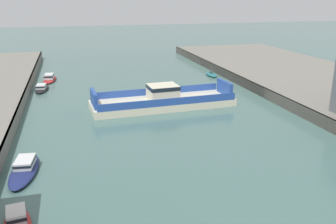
{
  "coord_description": "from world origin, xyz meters",
  "views": [
    {
      "loc": [
        -11.83,
        -17.44,
        16.61
      ],
      "look_at": [
        0.0,
        27.12,
        2.0
      ],
      "focal_mm": 39.61,
      "sensor_mm": 36.0,
      "label": 1
    }
  ],
  "objects_px": {
    "moored_boat_far_right": "(17,222)",
    "moored_boat_mid_right": "(211,74)",
    "moored_boat_near_right": "(24,168)",
    "moored_boat_mid_left": "(42,88)",
    "moored_boat_near_left": "(50,78)",
    "chain_ferry": "(163,100)"
  },
  "relations": [
    {
      "from": "moored_boat_far_right",
      "to": "moored_boat_mid_right",
      "type": "bearing_deg",
      "value": 54.54
    },
    {
      "from": "moored_boat_near_right",
      "to": "moored_boat_mid_left",
      "type": "relative_size",
      "value": 1.15
    },
    {
      "from": "moored_boat_mid_left",
      "to": "moored_boat_mid_right",
      "type": "height_order",
      "value": "moored_boat_mid_left"
    },
    {
      "from": "moored_boat_near_left",
      "to": "moored_boat_far_right",
      "type": "bearing_deg",
      "value": -90.47
    },
    {
      "from": "chain_ferry",
      "to": "moored_boat_mid_left",
      "type": "xyz_separation_m",
      "value": [
        -18.84,
        15.67,
        -0.62
      ]
    },
    {
      "from": "moored_boat_far_right",
      "to": "chain_ferry",
      "type": "bearing_deg",
      "value": 56.84
    },
    {
      "from": "moored_boat_near_left",
      "to": "moored_boat_near_right",
      "type": "distance_m",
      "value": 41.9
    },
    {
      "from": "moored_boat_near_right",
      "to": "moored_boat_mid_right",
      "type": "relative_size",
      "value": 1.57
    },
    {
      "from": "moored_boat_mid_right",
      "to": "moored_boat_far_right",
      "type": "height_order",
      "value": "moored_boat_far_right"
    },
    {
      "from": "moored_boat_near_left",
      "to": "moored_boat_mid_left",
      "type": "bearing_deg",
      "value": -98.0
    },
    {
      "from": "moored_boat_mid_left",
      "to": "moored_boat_far_right",
      "type": "relative_size",
      "value": 1.16
    },
    {
      "from": "moored_boat_near_left",
      "to": "moored_boat_mid_right",
      "type": "distance_m",
      "value": 33.67
    },
    {
      "from": "moored_boat_mid_right",
      "to": "moored_boat_far_right",
      "type": "distance_m",
      "value": 58.4
    },
    {
      "from": "moored_boat_far_right",
      "to": "moored_boat_near_right",
      "type": "bearing_deg",
      "value": 92.32
    },
    {
      "from": "chain_ferry",
      "to": "moored_boat_mid_right",
      "type": "distance_m",
      "value": 25.27
    },
    {
      "from": "chain_ferry",
      "to": "moored_boat_far_right",
      "type": "xyz_separation_m",
      "value": [
        -18.16,
        -27.79,
        -0.54
      ]
    },
    {
      "from": "moored_boat_mid_left",
      "to": "moored_boat_mid_right",
      "type": "xyz_separation_m",
      "value": [
        34.56,
        4.1,
        -0.16
      ]
    },
    {
      "from": "moored_boat_near_left",
      "to": "chain_ferry",
      "type": "bearing_deg",
      "value": -52.91
    },
    {
      "from": "moored_boat_near_left",
      "to": "moored_boat_mid_left",
      "type": "height_order",
      "value": "moored_boat_near_left"
    },
    {
      "from": "chain_ferry",
      "to": "moored_boat_far_right",
      "type": "bearing_deg",
      "value": -123.16
    },
    {
      "from": "chain_ferry",
      "to": "moored_boat_far_right",
      "type": "relative_size",
      "value": 3.72
    },
    {
      "from": "moored_boat_mid_left",
      "to": "moored_boat_far_right",
      "type": "xyz_separation_m",
      "value": [
        0.68,
        -43.47,
        0.08
      ]
    }
  ]
}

